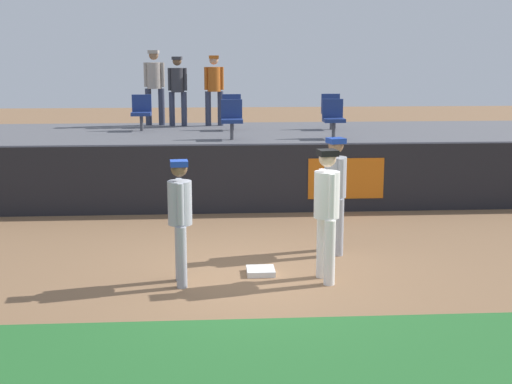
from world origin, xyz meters
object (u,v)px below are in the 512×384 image
Objects in this scene: seat_back_center at (232,110)px; seat_front_right at (333,117)px; first_base at (261,271)px; player_runner_visitor at (180,213)px; player_coach_visitor at (335,187)px; seat_front_center at (232,117)px; seat_back_right at (331,110)px; spectator_hooded at (154,82)px; spectator_casual at (178,86)px; player_fielder_home at (327,206)px; spectator_capped at (214,85)px; seat_back_left at (141,111)px.

seat_front_right is (2.13, -1.80, 0.00)m from seat_back_center.
first_base is 0.23× the size of player_runner_visitor.
seat_back_center reaches higher than player_coach_visitor.
seat_front_right is at bearing -0.00° from seat_front_center.
player_coach_visitor is at bearing -77.25° from seat_back_center.
player_coach_visitor reaches higher than first_base.
seat_back_center is at bearing 177.49° from player_coach_visitor.
seat_front_center and seat_back_right have the same top height.
spectator_hooded is 0.63m from spectator_casual.
first_base is 6.02m from seat_front_right.
seat_front_center is 3.59m from spectator_hooded.
seat_back_right is 0.45× the size of spectator_hooded.
spectator_hooded is at bearing 103.74° from first_base.
seat_back_center and seat_front_right have the same top height.
seat_back_center reaches higher than player_runner_visitor.
seat_back_right is at bearing 160.78° from player_fielder_home.
seat_front_right is 0.48× the size of spectator_capped.
player_coach_visitor is 6.39m from seat_back_center.
seat_front_right is (1.96, 5.43, 1.70)m from first_base.
seat_back_center is (2.13, -0.00, -0.00)m from seat_back_left.
player_coach_visitor is 8.22m from spectator_hooded.
seat_back_left is (-2.29, 7.23, 1.70)m from first_base.
spectator_casual is (-1.48, 8.22, 2.23)m from first_base.
seat_back_left reaches higher than first_base.
seat_front_center is (0.90, 5.79, 0.75)m from player_runner_visitor.
seat_front_center is at bearing 180.00° from seat_front_right.
seat_front_center is 1.00× the size of seat_back_right.
player_fielder_home is at bearing -100.63° from seat_front_right.
player_coach_visitor is 6.32m from seat_back_right.
spectator_capped reaches higher than spectator_casual.
seat_back_center is 0.45× the size of spectator_hooded.
seat_back_center is (0.06, 1.80, -0.00)m from seat_front_center.
seat_front_center is at bearing -91.82° from seat_back_center.
seat_front_right is at bearing 146.84° from player_runner_visitor.
spectator_capped is (-2.53, 2.80, 0.54)m from seat_front_right.
first_base is 5.69m from seat_front_center.
player_fielder_home is 2.19× the size of seat_back_right.
first_base is at bearing 110.95° from spectator_hooded.
spectator_capped is (-2.79, 1.00, 0.54)m from seat_back_right.
spectator_hooded reaches higher than seat_back_center.
seat_back_right is 0.49× the size of spectator_casual.
seat_front_right is at bearing -40.22° from seat_back_center.
spectator_casual is (-1.31, 1.00, 0.52)m from seat_back_center.
seat_back_right is 1.82m from seat_front_right.
player_fielder_home is (0.88, -0.36, 1.02)m from first_base.
player_runner_visitor is at bearing -118.01° from seat_front_right.
seat_back_left is 4.62m from seat_front_right.
seat_front_right is (0.73, 4.40, 0.68)m from player_coach_visitor.
spectator_hooded is at bearing 147.37° from seat_back_center.
seat_front_right is 3.81m from spectator_capped.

